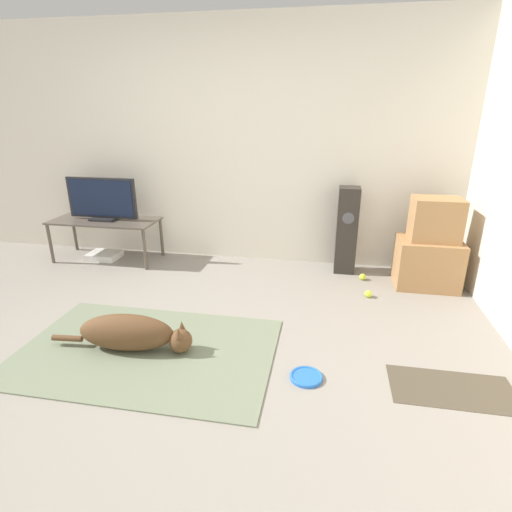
{
  "coord_description": "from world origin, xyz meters",
  "views": [
    {
      "loc": [
        1.18,
        -2.25,
        1.65
      ],
      "look_at": [
        0.6,
        0.95,
        0.45
      ],
      "focal_mm": 28.0,
      "sensor_mm": 36.0,
      "label": 1
    }
  ],
  "objects_px": {
    "dog": "(132,333)",
    "tv_stand": "(105,224)",
    "tv": "(102,200)",
    "game_console": "(104,255)",
    "tennis_ball_near_speaker": "(363,277)",
    "frisbee": "(306,377)",
    "tennis_ball_by_boxes": "(368,294)",
    "cardboard_box_lower": "(427,263)",
    "floor_speaker": "(347,230)",
    "cardboard_box_upper": "(436,219)"
  },
  "relations": [
    {
      "from": "cardboard_box_lower",
      "to": "game_console",
      "type": "distance_m",
      "value": 3.55
    },
    {
      "from": "floor_speaker",
      "to": "tv",
      "type": "height_order",
      "value": "tv"
    },
    {
      "from": "cardboard_box_lower",
      "to": "tennis_ball_near_speaker",
      "type": "distance_m",
      "value": 0.63
    },
    {
      "from": "dog",
      "to": "tv_stand",
      "type": "relative_size",
      "value": 0.88
    },
    {
      "from": "cardboard_box_upper",
      "to": "frisbee",
      "type": "bearing_deg",
      "value": -122.5
    },
    {
      "from": "dog",
      "to": "cardboard_box_lower",
      "type": "distance_m",
      "value": 2.81
    },
    {
      "from": "floor_speaker",
      "to": "tennis_ball_near_speaker",
      "type": "bearing_deg",
      "value": -49.04
    },
    {
      "from": "tennis_ball_by_boxes",
      "to": "tennis_ball_near_speaker",
      "type": "distance_m",
      "value": 0.41
    },
    {
      "from": "tv_stand",
      "to": "cardboard_box_upper",
      "type": "bearing_deg",
      "value": -1.87
    },
    {
      "from": "frisbee",
      "to": "tv",
      "type": "xyz_separation_m",
      "value": [
        -2.4,
        1.81,
        0.69
      ]
    },
    {
      "from": "tennis_ball_near_speaker",
      "to": "tv_stand",
      "type": "bearing_deg",
      "value": 178.11
    },
    {
      "from": "tennis_ball_near_speaker",
      "to": "game_console",
      "type": "distance_m",
      "value": 2.95
    },
    {
      "from": "cardboard_box_upper",
      "to": "cardboard_box_lower",
      "type": "bearing_deg",
      "value": -147.79
    },
    {
      "from": "tennis_ball_near_speaker",
      "to": "dog",
      "type": "bearing_deg",
      "value": -137.04
    },
    {
      "from": "tennis_ball_by_boxes",
      "to": "floor_speaker",
      "type": "bearing_deg",
      "value": 108.82
    },
    {
      "from": "cardboard_box_lower",
      "to": "dog",
      "type": "bearing_deg",
      "value": -145.76
    },
    {
      "from": "tennis_ball_by_boxes",
      "to": "tennis_ball_near_speaker",
      "type": "height_order",
      "value": "same"
    },
    {
      "from": "frisbee",
      "to": "game_console",
      "type": "distance_m",
      "value": 3.07
    },
    {
      "from": "tv_stand",
      "to": "tennis_ball_near_speaker",
      "type": "height_order",
      "value": "tv_stand"
    },
    {
      "from": "frisbee",
      "to": "tennis_ball_near_speaker",
      "type": "height_order",
      "value": "tennis_ball_near_speaker"
    },
    {
      "from": "cardboard_box_lower",
      "to": "tennis_ball_near_speaker",
      "type": "xyz_separation_m",
      "value": [
        -0.59,
        0.03,
        -0.2
      ]
    },
    {
      "from": "frisbee",
      "to": "tv_stand",
      "type": "relative_size",
      "value": 0.18
    },
    {
      "from": "dog",
      "to": "cardboard_box_upper",
      "type": "bearing_deg",
      "value": 34.22
    },
    {
      "from": "floor_speaker",
      "to": "game_console",
      "type": "height_order",
      "value": "floor_speaker"
    },
    {
      "from": "floor_speaker",
      "to": "tv_stand",
      "type": "xyz_separation_m",
      "value": [
        -2.69,
        -0.12,
        -0.03
      ]
    },
    {
      "from": "dog",
      "to": "cardboard_box_upper",
      "type": "relative_size",
      "value": 2.37
    },
    {
      "from": "tv_stand",
      "to": "tennis_ball_near_speaker",
      "type": "distance_m",
      "value": 2.9
    },
    {
      "from": "cardboard_box_lower",
      "to": "frisbee",
      "type": "bearing_deg",
      "value": -122.27
    },
    {
      "from": "dog",
      "to": "floor_speaker",
      "type": "height_order",
      "value": "floor_speaker"
    },
    {
      "from": "dog",
      "to": "tennis_ball_by_boxes",
      "type": "relative_size",
      "value": 15.82
    },
    {
      "from": "cardboard_box_lower",
      "to": "tv_stand",
      "type": "xyz_separation_m",
      "value": [
        -3.47,
        0.12,
        0.19
      ]
    },
    {
      "from": "cardboard_box_lower",
      "to": "tv_stand",
      "type": "height_order",
      "value": "same"
    },
    {
      "from": "tv_stand",
      "to": "tennis_ball_near_speaker",
      "type": "relative_size",
      "value": 18.06
    },
    {
      "from": "dog",
      "to": "tv_stand",
      "type": "xyz_separation_m",
      "value": [
        -1.15,
        1.7,
        0.28
      ]
    },
    {
      "from": "tv",
      "to": "cardboard_box_upper",
      "type": "bearing_deg",
      "value": -1.91
    },
    {
      "from": "cardboard_box_upper",
      "to": "tennis_ball_by_boxes",
      "type": "relative_size",
      "value": 6.68
    },
    {
      "from": "tennis_ball_near_speaker",
      "to": "floor_speaker",
      "type": "bearing_deg",
      "value": 130.96
    },
    {
      "from": "floor_speaker",
      "to": "tv_stand",
      "type": "distance_m",
      "value": 2.69
    },
    {
      "from": "tv_stand",
      "to": "tv",
      "type": "relative_size",
      "value": 1.49
    },
    {
      "from": "frisbee",
      "to": "tv",
      "type": "relative_size",
      "value": 0.27
    },
    {
      "from": "tennis_ball_by_boxes",
      "to": "dog",
      "type": "bearing_deg",
      "value": -145.52
    },
    {
      "from": "game_console",
      "to": "cardboard_box_upper",
      "type": "bearing_deg",
      "value": -1.96
    },
    {
      "from": "tv",
      "to": "game_console",
      "type": "height_order",
      "value": "tv"
    },
    {
      "from": "frisbee",
      "to": "floor_speaker",
      "type": "bearing_deg",
      "value": 81.66
    },
    {
      "from": "frisbee",
      "to": "game_console",
      "type": "height_order",
      "value": "game_console"
    },
    {
      "from": "cardboard_box_upper",
      "to": "tennis_ball_near_speaker",
      "type": "relative_size",
      "value": 6.68
    },
    {
      "from": "dog",
      "to": "tennis_ball_by_boxes",
      "type": "distance_m",
      "value": 2.13
    },
    {
      "from": "tennis_ball_by_boxes",
      "to": "game_console",
      "type": "height_order",
      "value": "game_console"
    },
    {
      "from": "tennis_ball_near_speaker",
      "to": "frisbee",
      "type": "bearing_deg",
      "value": -105.31
    },
    {
      "from": "tennis_ball_near_speaker",
      "to": "cardboard_box_upper",
      "type": "bearing_deg",
      "value": -1.76
    }
  ]
}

